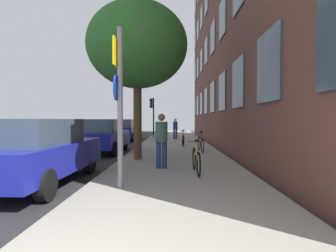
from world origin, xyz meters
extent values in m
plane|color=#332D28|center=(-2.40, 15.00, 0.00)|extent=(41.80, 41.80, 0.00)
cube|color=#232326|center=(-4.50, 15.00, 0.01)|extent=(7.00, 38.00, 0.01)
cube|color=gray|center=(1.10, 15.00, 0.06)|extent=(4.20, 38.00, 0.12)
cube|color=#384756|center=(3.42, 5.12, 2.97)|extent=(0.06, 1.63, 1.81)
cube|color=#384756|center=(3.42, 8.25, 2.97)|extent=(0.06, 1.63, 1.81)
cube|color=#384756|center=(3.42, 11.38, 2.97)|extent=(0.06, 1.63, 1.81)
cube|color=#384756|center=(3.42, 14.50, 2.97)|extent=(0.06, 1.63, 1.81)
cube|color=#384756|center=(3.42, 17.62, 2.97)|extent=(0.06, 1.63, 1.81)
cube|color=#384756|center=(3.42, 20.75, 2.97)|extent=(0.06, 1.63, 1.81)
cube|color=#384756|center=(3.42, 23.88, 2.97)|extent=(0.06, 1.63, 1.81)
cube|color=#384756|center=(3.42, 27.00, 2.97)|extent=(0.06, 1.63, 1.81)
cube|color=#384756|center=(3.42, 11.38, 6.55)|extent=(0.06, 1.63, 1.81)
cube|color=#384756|center=(3.42, 14.50, 6.55)|extent=(0.06, 1.63, 1.81)
cube|color=#384756|center=(3.42, 17.62, 6.55)|extent=(0.06, 1.63, 1.81)
cube|color=#384756|center=(3.42, 20.75, 6.55)|extent=(0.06, 1.63, 1.81)
cube|color=#384756|center=(3.42, 23.88, 6.55)|extent=(0.06, 1.63, 1.81)
cube|color=#384756|center=(3.42, 27.00, 6.55)|extent=(0.06, 1.63, 1.81)
cube|color=#384756|center=(3.42, 17.62, 10.12)|extent=(0.06, 1.63, 1.81)
cube|color=#384756|center=(3.42, 20.75, 10.12)|extent=(0.06, 1.63, 1.81)
cube|color=#384756|center=(3.42, 23.88, 10.12)|extent=(0.06, 1.63, 1.81)
cube|color=#384756|center=(3.42, 27.00, 10.12)|extent=(0.06, 1.63, 1.81)
cube|color=#384756|center=(3.42, 27.00, 13.70)|extent=(0.06, 1.63, 1.81)
cylinder|color=gray|center=(-0.15, 4.10, 1.87)|extent=(0.12, 0.12, 3.50)
cube|color=yellow|center=(-0.23, 4.10, 3.06)|extent=(0.03, 0.60, 0.60)
cylinder|color=#14339E|center=(-0.23, 4.10, 2.31)|extent=(0.03, 0.56, 0.56)
cylinder|color=black|center=(-0.61, 20.83, 1.78)|extent=(0.12, 0.12, 3.32)
cube|color=black|center=(-0.79, 20.83, 2.99)|extent=(0.20, 0.24, 0.80)
sphere|color=#4B0707|center=(-0.90, 20.83, 3.25)|extent=(0.16, 0.16, 0.16)
sphere|color=orange|center=(-0.90, 20.83, 2.99)|extent=(0.16, 0.16, 0.16)
sphere|color=#083E11|center=(-0.90, 20.83, 2.73)|extent=(0.16, 0.16, 0.16)
cylinder|color=#4C3823|center=(-0.33, 8.33, 1.69)|extent=(0.31, 0.31, 3.14)
ellipsoid|color=#2D6628|center=(-0.33, 8.33, 4.39)|extent=(3.75, 3.75, 3.19)
torus|color=black|center=(1.64, 6.26, 0.45)|extent=(0.06, 0.66, 0.66)
torus|color=black|center=(1.67, 5.22, 0.45)|extent=(0.06, 0.66, 0.66)
cylinder|color=#C68C19|center=(1.65, 5.74, 0.63)|extent=(0.07, 0.88, 0.04)
cylinder|color=#C68C19|center=(1.66, 5.48, 0.55)|extent=(0.06, 0.53, 0.29)
cylinder|color=#C68C19|center=(1.66, 5.58, 0.88)|extent=(0.04, 0.04, 0.28)
cube|color=black|center=(1.66, 5.58, 1.04)|extent=(0.10, 0.24, 0.06)
cylinder|color=#4C4C4C|center=(1.64, 6.26, 0.96)|extent=(0.42, 0.04, 0.03)
torus|color=black|center=(2.29, 11.23, 0.46)|extent=(0.07, 0.68, 0.68)
torus|color=black|center=(2.33, 10.24, 0.46)|extent=(0.07, 0.68, 0.68)
cylinder|color=#B21E1E|center=(2.31, 10.74, 0.65)|extent=(0.08, 0.85, 0.04)
cylinder|color=#B21E1E|center=(2.32, 10.49, 0.56)|extent=(0.07, 0.51, 0.28)
cylinder|color=#B21E1E|center=(2.32, 10.59, 0.90)|extent=(0.04, 0.04, 0.28)
cube|color=black|center=(2.32, 10.59, 1.06)|extent=(0.10, 0.24, 0.06)
cylinder|color=#4C4C4C|center=(2.29, 11.23, 0.98)|extent=(0.42, 0.05, 0.03)
torus|color=black|center=(1.65, 13.84, 0.43)|extent=(0.10, 0.63, 0.63)
torus|color=black|center=(1.55, 12.79, 0.43)|extent=(0.10, 0.63, 0.63)
cylinder|color=#B21E1E|center=(1.60, 13.32, 0.61)|extent=(0.13, 0.90, 0.04)
cylinder|color=#B21E1E|center=(1.57, 13.05, 0.53)|extent=(0.09, 0.54, 0.29)
cylinder|color=#B21E1E|center=(1.58, 13.16, 0.85)|extent=(0.04, 0.04, 0.28)
cube|color=black|center=(1.58, 13.16, 1.01)|extent=(0.10, 0.24, 0.06)
cylinder|color=#4C4C4C|center=(1.65, 13.84, 0.93)|extent=(0.42, 0.07, 0.03)
cylinder|color=navy|center=(0.56, 6.45, 0.53)|extent=(0.15, 0.15, 0.82)
cylinder|color=navy|center=(0.74, 6.45, 0.53)|extent=(0.15, 0.15, 0.82)
cylinder|color=#33594C|center=(0.65, 6.45, 1.24)|extent=(0.53, 0.53, 0.61)
sphere|color=brown|center=(0.65, 6.45, 1.68)|extent=(0.22, 0.22, 0.22)
cylinder|color=navy|center=(1.12, 18.81, 0.51)|extent=(0.14, 0.14, 0.77)
cylinder|color=navy|center=(1.29, 18.81, 0.51)|extent=(0.14, 0.14, 0.77)
cylinder|color=navy|center=(1.21, 18.81, 1.18)|extent=(0.50, 0.50, 0.58)
sphere|color=tan|center=(1.21, 18.81, 1.60)|extent=(0.21, 0.21, 0.21)
cube|color=navy|center=(-2.29, 4.79, 0.68)|extent=(1.88, 4.34, 0.70)
cube|color=#384756|center=(-2.29, 4.58, 1.33)|extent=(1.55, 2.45, 0.60)
cylinder|color=black|center=(-3.09, 6.17, 0.33)|extent=(0.22, 0.64, 0.64)
cylinder|color=black|center=(-1.49, 6.17, 0.33)|extent=(0.22, 0.64, 0.64)
cylinder|color=black|center=(-1.49, 3.42, 0.33)|extent=(0.22, 0.64, 0.64)
cube|color=navy|center=(-2.37, 11.05, 0.68)|extent=(1.97, 4.03, 0.70)
cube|color=#384756|center=(-2.37, 10.85, 1.33)|extent=(1.62, 2.27, 0.60)
cylinder|color=black|center=(-3.21, 12.32, 0.33)|extent=(0.22, 0.64, 0.64)
cylinder|color=black|center=(-1.53, 12.32, 0.33)|extent=(0.22, 0.64, 0.64)
cylinder|color=black|center=(-3.21, 9.78, 0.33)|extent=(0.22, 0.64, 0.64)
cylinder|color=black|center=(-1.53, 9.78, 0.33)|extent=(0.22, 0.64, 0.64)
cube|color=navy|center=(-2.71, 18.67, 0.68)|extent=(2.04, 4.23, 0.70)
cube|color=#384756|center=(-2.71, 18.46, 1.33)|extent=(1.67, 2.39, 0.60)
cylinder|color=black|center=(-3.58, 20.00, 0.33)|extent=(0.22, 0.64, 0.64)
cylinder|color=black|center=(-1.85, 20.00, 0.33)|extent=(0.22, 0.64, 0.64)
cylinder|color=black|center=(-3.58, 17.34, 0.33)|extent=(0.22, 0.64, 0.64)
cylinder|color=black|center=(-1.85, 17.34, 0.33)|extent=(0.22, 0.64, 0.64)
camera|label=1|loc=(0.99, -1.71, 1.62)|focal=28.54mm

